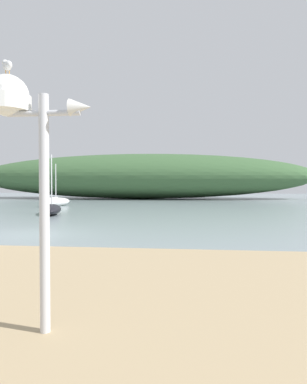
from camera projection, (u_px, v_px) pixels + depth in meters
ground_plane at (31, 234)px, 13.42m from camera, size 120.00×120.00×0.00m
distant_hill at (139, 176)px, 46.42m from camera, size 46.82×11.63×6.08m
mast_structure at (18, 119)px, 4.06m from camera, size 1.30×0.54×3.09m
seagull_on_radar at (7, 65)px, 4.07m from camera, size 0.23×0.23×0.20m
sailboat_west_reach at (52, 209)px, 22.24m from camera, size 2.57×4.26×3.91m
sailboat_mid_channel at (56, 202)px, 30.35m from camera, size 2.16×3.70×3.79m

